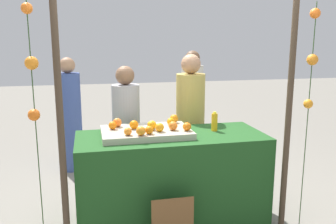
{
  "coord_description": "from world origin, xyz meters",
  "views": [
    {
      "loc": [
        -0.77,
        -3.26,
        1.82
      ],
      "look_at": [
        0.0,
        0.15,
        1.11
      ],
      "focal_mm": 37.79,
      "sensor_mm": 36.0,
      "label": 1
    }
  ],
  "objects_px": {
    "orange_0": "(149,130)",
    "juice_bottle": "(214,122)",
    "stall_counter": "(171,179)",
    "vendor_left": "(127,139)",
    "orange_1": "(113,125)",
    "vendor_right": "(190,130)"
  },
  "relations": [
    {
      "from": "orange_0",
      "to": "juice_bottle",
      "type": "relative_size",
      "value": 0.39
    },
    {
      "from": "stall_counter",
      "to": "vendor_left",
      "type": "distance_m",
      "value": 0.78
    },
    {
      "from": "orange_1",
      "to": "vendor_right",
      "type": "bearing_deg",
      "value": 29.47
    },
    {
      "from": "orange_0",
      "to": "vendor_right",
      "type": "distance_m",
      "value": 1.03
    },
    {
      "from": "stall_counter",
      "to": "orange_1",
      "type": "bearing_deg",
      "value": 168.82
    },
    {
      "from": "juice_bottle",
      "to": "vendor_left",
      "type": "relative_size",
      "value": 0.13
    },
    {
      "from": "vendor_left",
      "to": "orange_0",
      "type": "bearing_deg",
      "value": -80.33
    },
    {
      "from": "juice_bottle",
      "to": "vendor_right",
      "type": "distance_m",
      "value": 0.63
    },
    {
      "from": "vendor_left",
      "to": "vendor_right",
      "type": "relative_size",
      "value": 0.93
    },
    {
      "from": "juice_bottle",
      "to": "vendor_right",
      "type": "xyz_separation_m",
      "value": [
        -0.09,
        0.58,
        -0.23
      ]
    },
    {
      "from": "stall_counter",
      "to": "orange_0",
      "type": "height_order",
      "value": "orange_0"
    },
    {
      "from": "orange_0",
      "to": "vendor_right",
      "type": "xyz_separation_m",
      "value": [
        0.62,
        0.78,
        -0.23
      ]
    },
    {
      "from": "orange_1",
      "to": "orange_0",
      "type": "bearing_deg",
      "value": -38.64
    },
    {
      "from": "stall_counter",
      "to": "vendor_left",
      "type": "bearing_deg",
      "value": 120.76
    },
    {
      "from": "juice_bottle",
      "to": "vendor_right",
      "type": "height_order",
      "value": "vendor_right"
    },
    {
      "from": "orange_0",
      "to": "orange_1",
      "type": "distance_m",
      "value": 0.4
    },
    {
      "from": "juice_bottle",
      "to": "orange_0",
      "type": "bearing_deg",
      "value": -163.74
    },
    {
      "from": "orange_0",
      "to": "juice_bottle",
      "type": "bearing_deg",
      "value": 16.26
    },
    {
      "from": "orange_0",
      "to": "vendor_left",
      "type": "xyz_separation_m",
      "value": [
        -0.13,
        0.77,
        -0.29
      ]
    },
    {
      "from": "stall_counter",
      "to": "orange_1",
      "type": "relative_size",
      "value": 23.2
    },
    {
      "from": "juice_bottle",
      "to": "vendor_left",
      "type": "xyz_separation_m",
      "value": [
        -0.84,
        0.57,
        -0.28
      ]
    },
    {
      "from": "stall_counter",
      "to": "juice_bottle",
      "type": "xyz_separation_m",
      "value": [
        0.47,
        0.07,
        0.55
      ]
    }
  ]
}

